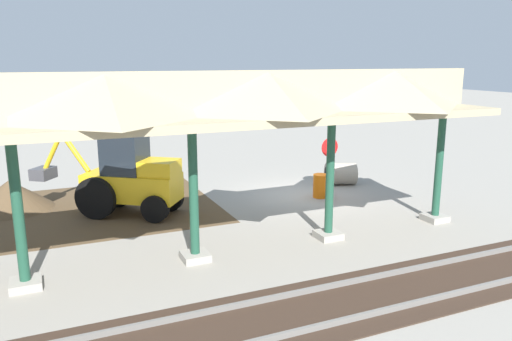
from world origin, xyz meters
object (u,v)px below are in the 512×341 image
object	(u,v)px
stop_sign	(330,153)
traffic_barrel	(320,186)
backhoe	(128,178)
concrete_pipe	(341,174)

from	to	relation	value
stop_sign	traffic_barrel	world-z (taller)	stop_sign
backhoe	traffic_barrel	bearing A→B (deg)	173.34
backhoe	concrete_pipe	distance (m)	8.94
stop_sign	traffic_barrel	bearing A→B (deg)	42.17
backhoe	traffic_barrel	distance (m)	7.15
backhoe	concrete_pipe	world-z (taller)	backhoe
stop_sign	backhoe	xyz separation A→B (m)	(7.91, -0.06, -0.27)
stop_sign	backhoe	bearing A→B (deg)	-0.42
stop_sign	backhoe	distance (m)	7.91
concrete_pipe	traffic_barrel	world-z (taller)	concrete_pipe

